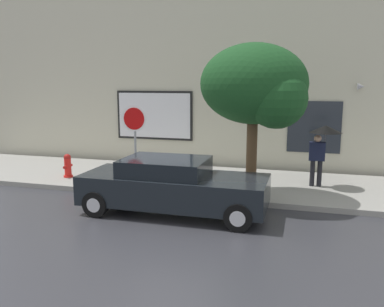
{
  "coord_description": "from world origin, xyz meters",
  "views": [
    {
      "loc": [
        3.14,
        -9.22,
        3.27
      ],
      "look_at": [
        -0.01,
        1.8,
        1.2
      ],
      "focal_mm": 37.44,
      "sensor_mm": 36.0,
      "label": 1
    }
  ],
  "objects_px": {
    "parked_car": "(173,186)",
    "pedestrian_with_umbrella": "(323,139)",
    "fire_hydrant": "(68,166)",
    "stop_sign": "(135,129)",
    "street_tree": "(258,87)"
  },
  "relations": [
    {
      "from": "parked_car",
      "to": "pedestrian_with_umbrella",
      "type": "xyz_separation_m",
      "value": [
        3.63,
        3.12,
        0.91
      ]
    },
    {
      "from": "pedestrian_with_umbrella",
      "to": "parked_car",
      "type": "bearing_deg",
      "value": -139.29
    },
    {
      "from": "fire_hydrant",
      "to": "stop_sign",
      "type": "distance_m",
      "value": 2.86
    },
    {
      "from": "parked_car",
      "to": "street_tree",
      "type": "bearing_deg",
      "value": 41.08
    },
    {
      "from": "pedestrian_with_umbrella",
      "to": "street_tree",
      "type": "xyz_separation_m",
      "value": [
        -1.77,
        -1.5,
        1.51
      ]
    },
    {
      "from": "fire_hydrant",
      "to": "pedestrian_with_umbrella",
      "type": "xyz_separation_m",
      "value": [
        7.98,
        1.03,
        1.08
      ]
    },
    {
      "from": "pedestrian_with_umbrella",
      "to": "stop_sign",
      "type": "relative_size",
      "value": 0.77
    },
    {
      "from": "parked_car",
      "to": "street_tree",
      "type": "distance_m",
      "value": 3.46
    },
    {
      "from": "fire_hydrant",
      "to": "street_tree",
      "type": "distance_m",
      "value": 6.75
    },
    {
      "from": "parked_car",
      "to": "pedestrian_with_umbrella",
      "type": "bearing_deg",
      "value": 40.71
    },
    {
      "from": "parked_car",
      "to": "fire_hydrant",
      "type": "bearing_deg",
      "value": 154.36
    },
    {
      "from": "pedestrian_with_umbrella",
      "to": "stop_sign",
      "type": "height_order",
      "value": "stop_sign"
    },
    {
      "from": "parked_car",
      "to": "stop_sign",
      "type": "height_order",
      "value": "stop_sign"
    },
    {
      "from": "stop_sign",
      "to": "fire_hydrant",
      "type": "bearing_deg",
      "value": 174.53
    },
    {
      "from": "fire_hydrant",
      "to": "street_tree",
      "type": "height_order",
      "value": "street_tree"
    }
  ]
}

